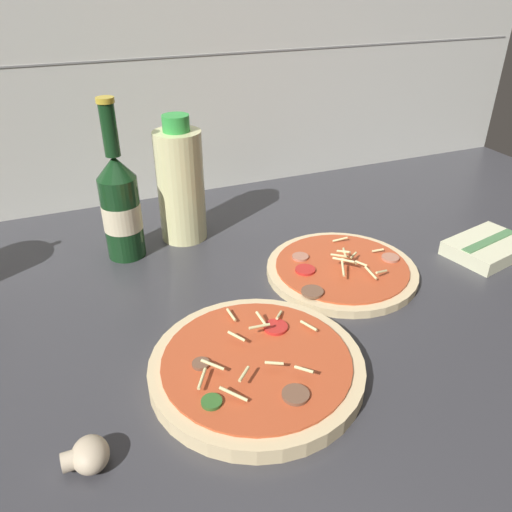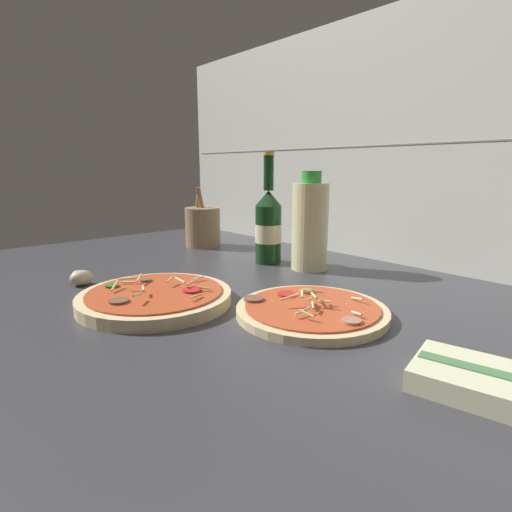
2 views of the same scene
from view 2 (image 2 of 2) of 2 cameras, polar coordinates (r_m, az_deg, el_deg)
The scene contains 9 objects.
counter_slab at distance 68.16cm, azimuth -1.09°, elevation -7.81°, with size 160.00×90.00×2.50cm.
tile_backsplash at distance 99.86cm, azimuth 19.72°, elevation 14.73°, with size 160.00×1.13×60.00cm.
pizza_near at distance 69.39cm, azimuth -14.16°, elevation -5.75°, with size 25.39×25.39×4.14cm.
pizza_far at distance 63.07cm, azimuth 7.90°, elevation -7.67°, with size 23.52×23.52×4.53cm.
beer_bottle at distance 94.79cm, azimuth 1.77°, elevation 4.41°, with size 6.24×6.24×25.93cm.
oil_bottle at distance 89.25cm, azimuth 7.72°, elevation 4.41°, with size 8.01×8.01×21.74cm.
mushroom_left at distance 84.98cm, azimuth -23.74°, elevation -2.83°, with size 4.45×4.24×2.96cm.
utensil_crock at distance 116.92cm, azimuth -7.61°, elevation 4.20°, with size 10.05×10.05×17.07cm.
dish_towel at distance 48.53cm, azimuth 29.98°, elevation -15.21°, with size 15.14×11.84×2.56cm.
Camera 2 is at (48.44, -41.68, 24.95)cm, focal length 28.00 mm.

